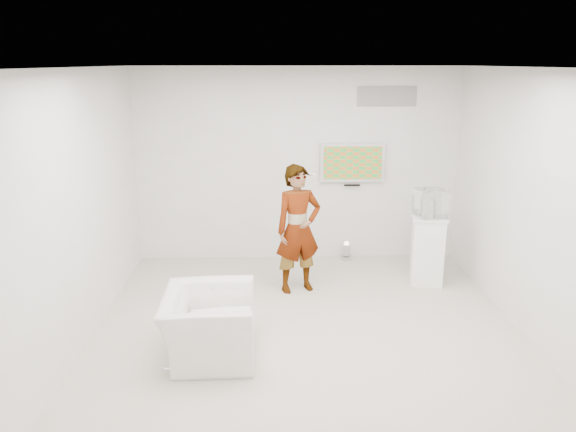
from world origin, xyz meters
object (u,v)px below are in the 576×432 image
object	(u,v)px
armchair	(209,325)
pedestal	(427,250)
floor_uplight	(346,251)
tv	(352,163)
person	(298,229)

from	to	relation	value
armchair	pedestal	world-z (taller)	pedestal
floor_uplight	armchair	bearing A→B (deg)	-122.04
tv	armchair	xyz separation A→B (m)	(-1.93, -3.09, -1.20)
person	tv	bearing A→B (deg)	35.93
person	floor_uplight	world-z (taller)	person
tv	person	size ratio (longest dim) A/B	0.57
armchair	floor_uplight	distance (m)	3.52
tv	pedestal	world-z (taller)	tv
tv	floor_uplight	world-z (taller)	tv
person	armchair	bearing A→B (deg)	-139.91
armchair	floor_uplight	world-z (taller)	armchair
pedestal	floor_uplight	world-z (taller)	pedestal
armchair	floor_uplight	size ratio (longest dim) A/B	3.82
person	armchair	distance (m)	2.12
armchair	pedestal	size ratio (longest dim) A/B	1.10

